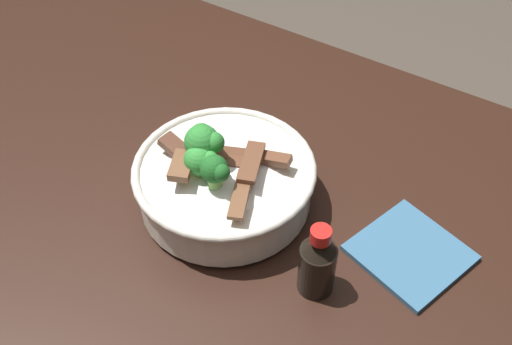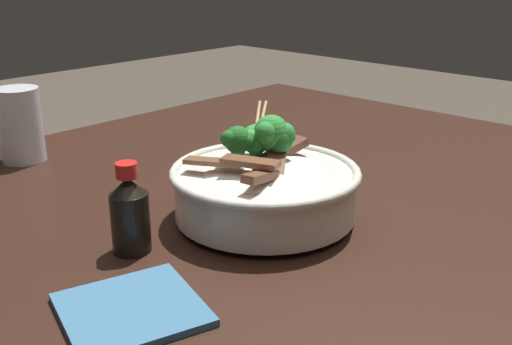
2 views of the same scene
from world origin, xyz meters
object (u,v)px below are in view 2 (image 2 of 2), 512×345
Objects in this scene: chopsticks_pair at (261,113)px; soy_sauce_bottle at (130,213)px; drinking_glass at (21,129)px; rice_bowl at (265,185)px; folded_napkin at (131,310)px.

soy_sauce_bottle is at bearing 29.36° from chopsticks_pair.
soy_sauce_bottle is (0.08, 0.42, -0.01)m from drinking_glass.
rice_bowl reaches higher than soy_sauce_bottle.
rice_bowl is at bearing 162.78° from soy_sauce_bottle.
rice_bowl reaches higher than drinking_glass.
soy_sauce_bottle reaches higher than folded_napkin.
folded_napkin is (0.08, 0.11, -0.04)m from soy_sauce_bottle.
drinking_glass is (0.10, -0.47, 0.01)m from rice_bowl.
chopsticks_pair is 1.55× the size of soy_sauce_bottle.
folded_napkin is at bearing 73.23° from drinking_glass.
soy_sauce_bottle is at bearing -17.22° from rice_bowl.
drinking_glass is at bearing -78.03° from rice_bowl.
chopsticks_pair is 0.69m from soy_sauce_bottle.
chopsticks_pair is (-0.42, -0.39, -0.05)m from rice_bowl.
folded_napkin is at bearing 33.34° from chopsticks_pair.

